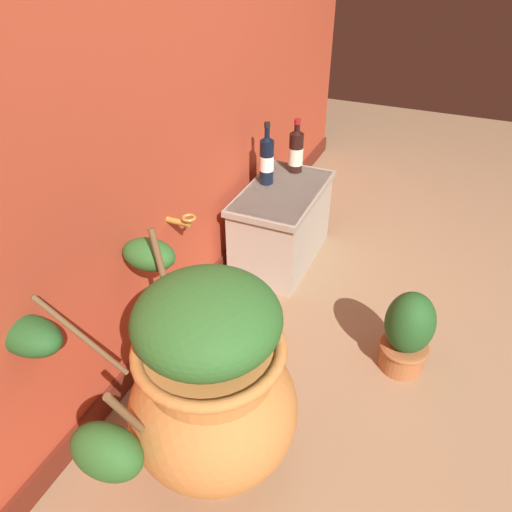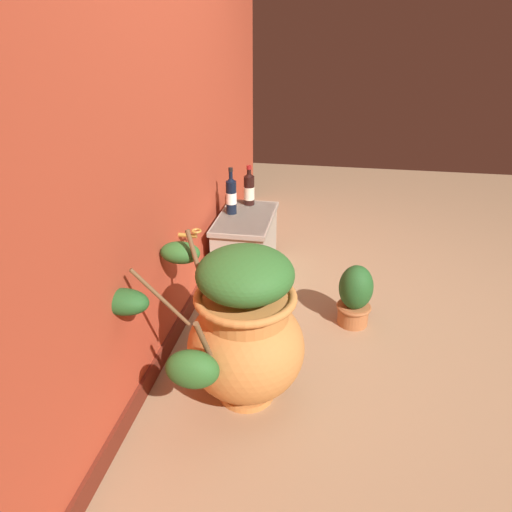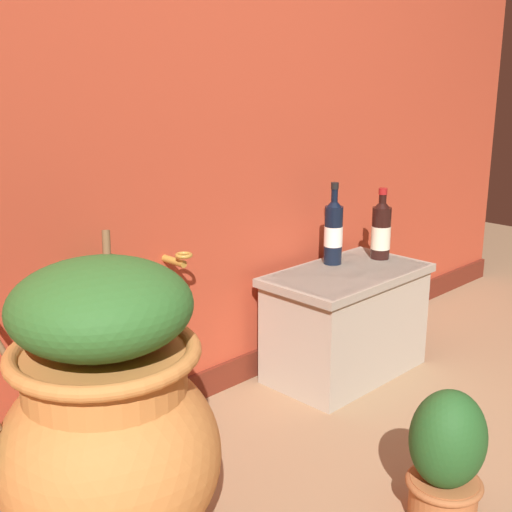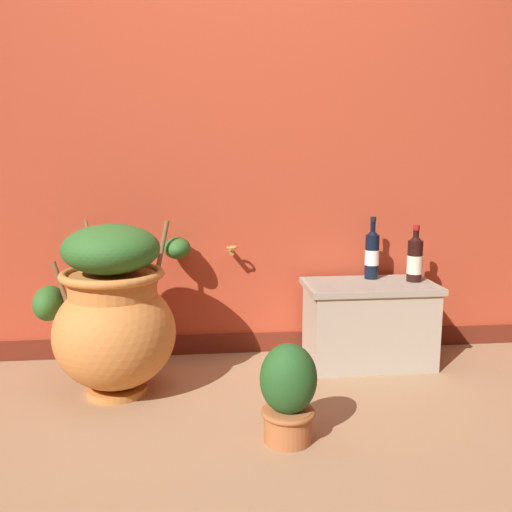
% 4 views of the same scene
% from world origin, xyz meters
% --- Properties ---
extents(ground_plane, '(7.00, 7.00, 0.00)m').
position_xyz_m(ground_plane, '(0.00, 0.00, 0.00)').
color(ground_plane, '#9E7A56').
extents(back_wall, '(4.40, 0.33, 2.60)m').
position_xyz_m(back_wall, '(-0.00, 1.20, 1.29)').
color(back_wall, '#B74228').
rests_on(back_wall, ground_plane).
extents(terracotta_urn, '(0.70, 0.82, 0.75)m').
position_xyz_m(terracotta_urn, '(-0.55, 0.64, 0.37)').
color(terracotta_urn, '#CC7F3D').
rests_on(terracotta_urn, ground_plane).
extents(stone_ledge, '(0.64, 0.36, 0.41)m').
position_xyz_m(stone_ledge, '(0.66, 0.87, 0.22)').
color(stone_ledge, '#B2A893').
rests_on(stone_ledge, ground_plane).
extents(wine_bottle_left, '(0.07, 0.07, 0.32)m').
position_xyz_m(wine_bottle_left, '(0.70, 0.97, 0.54)').
color(wine_bottle_left, black).
rests_on(wine_bottle_left, stone_ledge).
extents(wine_bottle_middle, '(0.08, 0.08, 0.28)m').
position_xyz_m(wine_bottle_middle, '(0.89, 0.89, 0.53)').
color(wine_bottle_middle, black).
rests_on(wine_bottle_middle, stone_ledge).
extents(potted_shrub, '(0.21, 0.20, 0.37)m').
position_xyz_m(potted_shrub, '(0.13, 0.13, 0.19)').
color(potted_shrub, '#B26638').
rests_on(potted_shrub, ground_plane).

